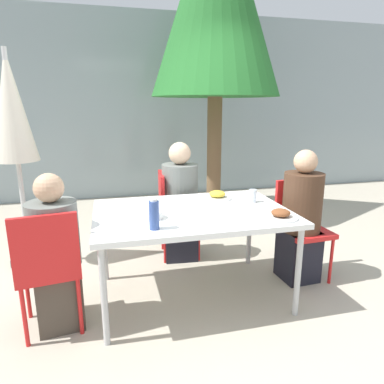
{
  "coord_description": "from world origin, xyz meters",
  "views": [
    {
      "loc": [
        -0.61,
        -2.47,
        1.53
      ],
      "look_at": [
        0.0,
        0.0,
        0.89
      ],
      "focal_mm": 32.0,
      "sensor_mm": 36.0,
      "label": 1
    }
  ],
  "objects_px": {
    "chair_left": "(48,263)",
    "salad_bowl": "(152,214)",
    "drinking_cup": "(253,196)",
    "bottle": "(154,215)",
    "person_right": "(301,220)",
    "person_far": "(180,205)",
    "person_left": "(56,257)",
    "chair_right": "(300,221)",
    "closed_umbrella": "(12,114)",
    "chair_far": "(172,208)"
  },
  "relations": [
    {
      "from": "chair_left",
      "to": "salad_bowl",
      "type": "xyz_separation_m",
      "value": [
        0.71,
        0.12,
        0.24
      ]
    },
    {
      "from": "drinking_cup",
      "to": "salad_bowl",
      "type": "distance_m",
      "value": 0.91
    },
    {
      "from": "bottle",
      "to": "chair_left",
      "type": "bearing_deg",
      "value": 171.19
    },
    {
      "from": "drinking_cup",
      "to": "salad_bowl",
      "type": "height_order",
      "value": "drinking_cup"
    },
    {
      "from": "person_right",
      "to": "person_far",
      "type": "xyz_separation_m",
      "value": [
        -0.93,
        0.7,
        0.0
      ]
    },
    {
      "from": "person_right",
      "to": "salad_bowl",
      "type": "distance_m",
      "value": 1.35
    },
    {
      "from": "person_left",
      "to": "drinking_cup",
      "type": "distance_m",
      "value": 1.6
    },
    {
      "from": "chair_right",
      "to": "bottle",
      "type": "relative_size",
      "value": 4.18
    },
    {
      "from": "chair_left",
      "to": "drinking_cup",
      "type": "height_order",
      "value": "chair_left"
    },
    {
      "from": "chair_right",
      "to": "closed_umbrella",
      "type": "xyz_separation_m",
      "value": [
        -2.47,
        0.83,
        0.93
      ]
    },
    {
      "from": "person_right",
      "to": "salad_bowl",
      "type": "xyz_separation_m",
      "value": [
        -1.32,
        -0.17,
        0.21
      ]
    },
    {
      "from": "person_far",
      "to": "closed_umbrella",
      "type": "relative_size",
      "value": 0.59
    },
    {
      "from": "person_far",
      "to": "salad_bowl",
      "type": "distance_m",
      "value": 0.98
    },
    {
      "from": "person_far",
      "to": "bottle",
      "type": "distance_m",
      "value": 1.2
    },
    {
      "from": "person_left",
      "to": "closed_umbrella",
      "type": "relative_size",
      "value": 0.55
    },
    {
      "from": "chair_left",
      "to": "person_right",
      "type": "bearing_deg",
      "value": -0.16
    },
    {
      "from": "chair_left",
      "to": "person_far",
      "type": "distance_m",
      "value": 1.48
    },
    {
      "from": "drinking_cup",
      "to": "salad_bowl",
      "type": "relative_size",
      "value": 0.69
    },
    {
      "from": "person_right",
      "to": "chair_far",
      "type": "xyz_separation_m",
      "value": [
        -1.01,
        0.76,
        -0.03
      ]
    },
    {
      "from": "person_right",
      "to": "drinking_cup",
      "type": "height_order",
      "value": "person_right"
    },
    {
      "from": "person_right",
      "to": "closed_umbrella",
      "type": "relative_size",
      "value": 0.58
    },
    {
      "from": "person_left",
      "to": "chair_far",
      "type": "bearing_deg",
      "value": 35.89
    },
    {
      "from": "chair_left",
      "to": "person_right",
      "type": "xyz_separation_m",
      "value": [
        2.04,
        0.29,
        0.03
      ]
    },
    {
      "from": "person_far",
      "to": "closed_umbrella",
      "type": "distance_m",
      "value": 1.76
    },
    {
      "from": "person_left",
      "to": "salad_bowl",
      "type": "height_order",
      "value": "person_left"
    },
    {
      "from": "chair_far",
      "to": "salad_bowl",
      "type": "bearing_deg",
      "value": -13.88
    },
    {
      "from": "bottle",
      "to": "chair_right",
      "type": "bearing_deg",
      "value": 19.14
    },
    {
      "from": "chair_right",
      "to": "chair_far",
      "type": "bearing_deg",
      "value": -35.93
    },
    {
      "from": "chair_far",
      "to": "bottle",
      "type": "distance_m",
      "value": 1.24
    },
    {
      "from": "chair_left",
      "to": "salad_bowl",
      "type": "distance_m",
      "value": 0.76
    },
    {
      "from": "chair_far",
      "to": "person_far",
      "type": "xyz_separation_m",
      "value": [
        0.08,
        -0.06,
        0.04
      ]
    },
    {
      "from": "chair_right",
      "to": "person_right",
      "type": "xyz_separation_m",
      "value": [
        -0.05,
        -0.08,
        0.03
      ]
    },
    {
      "from": "chair_left",
      "to": "chair_right",
      "type": "xyz_separation_m",
      "value": [
        2.08,
        0.37,
        0.0
      ]
    },
    {
      "from": "chair_right",
      "to": "drinking_cup",
      "type": "distance_m",
      "value": 0.56
    },
    {
      "from": "chair_left",
      "to": "drinking_cup",
      "type": "relative_size",
      "value": 8.08
    },
    {
      "from": "person_right",
      "to": "drinking_cup",
      "type": "relative_size",
      "value": 10.76
    },
    {
      "from": "person_right",
      "to": "salad_bowl",
      "type": "bearing_deg",
      "value": 3.96
    },
    {
      "from": "person_right",
      "to": "person_far",
      "type": "bearing_deg",
      "value": -40.2
    },
    {
      "from": "person_left",
      "to": "person_far",
      "type": "xyz_separation_m",
      "value": [
        1.06,
        0.9,
        0.04
      ]
    },
    {
      "from": "chair_far",
      "to": "drinking_cup",
      "type": "height_order",
      "value": "chair_far"
    },
    {
      "from": "person_right",
      "to": "drinking_cup",
      "type": "bearing_deg",
      "value": -10.61
    },
    {
      "from": "person_far",
      "to": "chair_left",
      "type": "bearing_deg",
      "value": -43.18
    },
    {
      "from": "person_left",
      "to": "person_far",
      "type": "height_order",
      "value": "person_far"
    },
    {
      "from": "chair_far",
      "to": "closed_umbrella",
      "type": "xyz_separation_m",
      "value": [
        -1.42,
        0.16,
        0.93
      ]
    },
    {
      "from": "chair_far",
      "to": "drinking_cup",
      "type": "xyz_separation_m",
      "value": [
        0.57,
        -0.7,
        0.27
      ]
    },
    {
      "from": "person_right",
      "to": "bottle",
      "type": "xyz_separation_m",
      "value": [
        -1.34,
        -0.4,
        0.28
      ]
    },
    {
      "from": "bottle",
      "to": "salad_bowl",
      "type": "xyz_separation_m",
      "value": [
        0.01,
        0.23,
        -0.07
      ]
    },
    {
      "from": "person_far",
      "to": "bottle",
      "type": "bearing_deg",
      "value": -15.37
    },
    {
      "from": "person_left",
      "to": "bottle",
      "type": "bearing_deg",
      "value": -24.69
    },
    {
      "from": "person_left",
      "to": "drinking_cup",
      "type": "bearing_deg",
      "value": 1.21
    }
  ]
}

